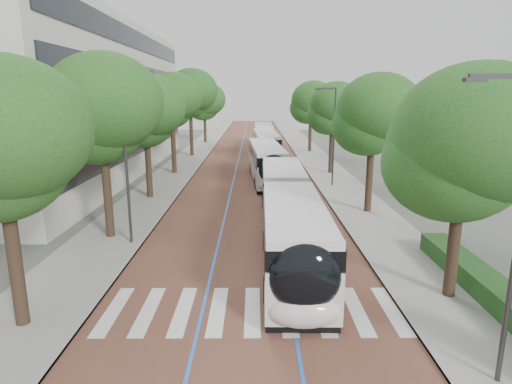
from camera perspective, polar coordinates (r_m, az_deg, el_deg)
The scene contains 18 objects.
ground at distance 15.10m, azimuth -1.29°, elevation -17.38°, with size 160.00×160.00×0.00m, color #51544C.
road at distance 53.57m, azimuth -0.53°, elevation 4.83°, with size 11.00×140.00×0.02m, color brown.
sidewalk_left at distance 54.12m, azimuth -8.52°, elevation 4.82°, with size 4.00×140.00×0.12m, color gray.
sidewalk_right at distance 54.05m, azimuth 7.48°, elevation 4.84°, with size 4.00×140.00×0.12m, color gray.
kerb_left at distance 53.88m, azimuth -6.51°, elevation 4.84°, with size 0.20×140.00×0.14m, color gray.
kerb_right at distance 53.83m, azimuth 5.47°, elevation 4.86°, with size 0.20×140.00×0.14m, color gray.
zebra_crossing at distance 15.96m, azimuth -0.48°, elevation -15.48°, with size 10.55×3.60×0.01m.
lane_line_left at distance 53.60m, azimuth -2.24°, elevation 4.84°, with size 0.12×126.00×0.01m, color blue.
lane_line_right at distance 53.58m, azimuth 1.19°, elevation 4.84°, with size 0.12×126.00×0.01m, color blue.
office_building at distance 45.53m, azimuth -26.45°, elevation 10.89°, with size 18.11×40.00×14.00m.
streetlight_far at distance 35.71m, azimuth 10.11°, elevation 8.29°, with size 1.82×0.20×8.00m.
lamp_post_left at distance 22.25m, azimuth -16.90°, elevation 3.35°, with size 0.14×0.14×8.00m, color #323235.
trees_left at distance 41.48m, azimuth -11.25°, elevation 11.26°, with size 6.18×60.62×10.01m.
trees_right at distance 35.66m, azimuth 11.98°, elevation 10.08°, with size 5.84×47.81×8.70m.
lead_bus at distance 21.74m, azimuth 4.30°, elevation -3.07°, with size 2.82×18.44×3.20m.
bus_queued_0 at distance 37.88m, azimuth 1.44°, elevation 3.87°, with size 3.28×12.53×3.20m.
bus_queued_1 at distance 50.51m, azimuth 1.36°, elevation 6.17°, with size 3.08×12.50×3.20m.
bus_queued_2 at distance 62.80m, azimuth 1.02°, elevation 7.52°, with size 2.56×12.40×3.20m.
Camera 1 is at (0.27, -13.02, 7.64)m, focal length 30.00 mm.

